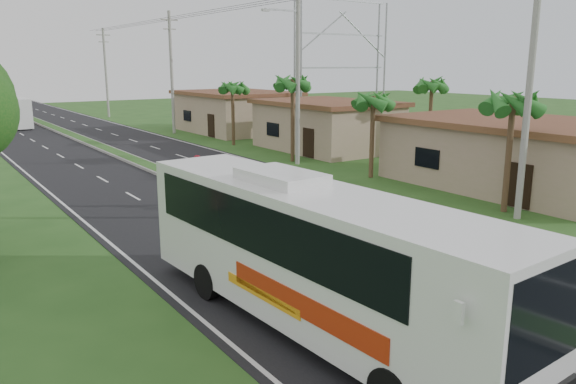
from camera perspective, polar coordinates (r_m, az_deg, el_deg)
ground at (r=17.87m, az=12.23°, el=-8.17°), size 180.00×180.00×0.00m
road_asphalt at (r=34.25m, az=-12.71°, el=1.92°), size 14.00×160.00×0.02m
median_strip at (r=34.23m, az=-12.72°, el=2.07°), size 1.20×160.00×0.18m
lane_edge_left at (r=32.45m, az=-23.74°, el=0.52°), size 0.12×160.00×0.01m
lane_edge_right at (r=37.18m, az=-3.09°, el=3.05°), size 0.12×160.00×0.01m
shop_near at (r=31.81m, az=22.06°, el=3.70°), size 8.60×12.60×3.52m
shop_mid at (r=42.69m, az=3.92°, el=6.83°), size 7.60×10.60×3.67m
shop_far at (r=54.32m, az=-5.33°, el=8.17°), size 8.60×11.60×3.82m
palm_verge_a at (r=25.71m, az=21.90°, el=8.42°), size 2.40×2.40×5.45m
palm_verge_b at (r=31.92m, az=8.66°, el=9.19°), size 2.40×2.40×5.05m
palm_verge_c at (r=36.97m, az=0.47°, el=11.00°), size 2.40×2.40×5.85m
palm_verge_d at (r=44.91m, az=-5.67°, el=10.54°), size 2.40×2.40×5.25m
palm_behind_shop at (r=39.78m, az=14.42°, el=10.46°), size 2.40×2.40×5.65m
utility_pole_a at (r=24.71m, az=23.37°, el=10.32°), size 1.60×0.28×11.00m
utility_pole_b at (r=35.94m, az=0.97°, el=12.75°), size 3.20×0.28×12.00m
utility_pole_c at (r=53.54m, az=-11.75°, el=11.90°), size 1.60×0.28×11.00m
utility_pole_d at (r=72.39m, az=-18.02°, el=11.54°), size 1.60×0.28×10.50m
billboard_lattice at (r=53.71m, az=5.48°, el=13.34°), size 10.18×1.18×12.07m
coach_bus_main at (r=13.43m, az=2.13°, el=-5.66°), size 3.04×11.71×3.75m
coach_bus_far at (r=65.42m, az=-26.38°, el=7.49°), size 2.43×10.33×3.00m
motorcyclist at (r=25.63m, az=-9.20°, el=0.35°), size 2.03×1.03×2.38m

